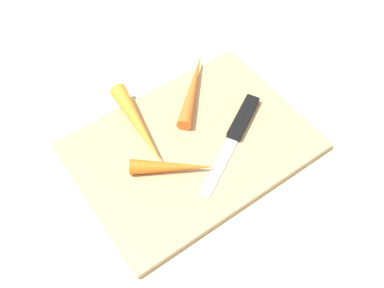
# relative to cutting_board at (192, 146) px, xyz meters

# --- Properties ---
(ground_plane) EXTENTS (1.40, 1.40, 0.00)m
(ground_plane) POSITION_rel_cutting_board_xyz_m (0.00, 0.00, -0.01)
(ground_plane) COLOR #C6B793
(cutting_board) EXTENTS (0.36, 0.26, 0.01)m
(cutting_board) POSITION_rel_cutting_board_xyz_m (0.00, 0.00, 0.00)
(cutting_board) COLOR tan
(cutting_board) RESTS_ON ground_plane
(knife) EXTENTS (0.18, 0.11, 0.01)m
(knife) POSITION_rel_cutting_board_xyz_m (-0.08, 0.02, 0.01)
(knife) COLOR #B7B7BC
(knife) RESTS_ON cutting_board
(carrot_shortest) EXTENTS (0.12, 0.09, 0.02)m
(carrot_shortest) POSITION_rel_cutting_board_xyz_m (0.05, 0.02, 0.02)
(carrot_shortest) COLOR orange
(carrot_shortest) RESTS_ON cutting_board
(carrot_medium) EXTENTS (0.13, 0.13, 0.02)m
(carrot_medium) POSITION_rel_cutting_board_xyz_m (-0.06, -0.09, 0.02)
(carrot_medium) COLOR orange
(carrot_medium) RESTS_ON cutting_board
(carrot_longest) EXTENTS (0.05, 0.17, 0.03)m
(carrot_longest) POSITION_rel_cutting_board_xyz_m (0.05, -0.07, 0.02)
(carrot_longest) COLOR orange
(carrot_longest) RESTS_ON cutting_board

